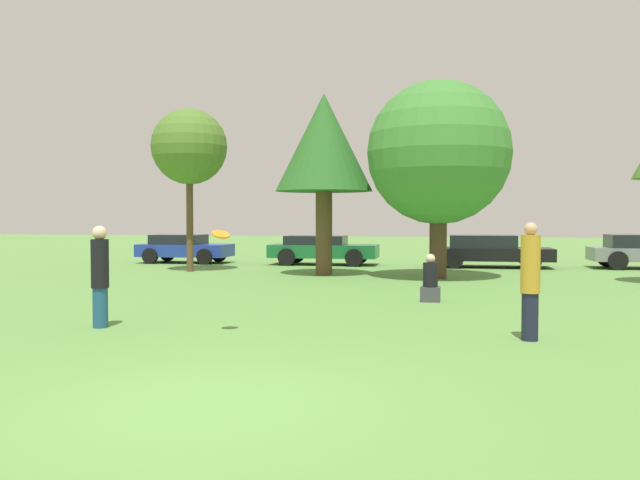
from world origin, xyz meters
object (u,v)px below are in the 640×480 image
Objects in this scene: tree_0 at (189,147)px; tree_2 at (439,153)px; tree_1 at (324,145)px; parked_car_blue at (184,248)px; parked_car_black at (489,250)px; parked_car_green at (322,249)px; person_thrower at (100,275)px; frisbee at (221,234)px; person_catcher at (530,280)px; bystander_sitting at (430,282)px.

tree_0 is 8.75m from tree_2.
parked_car_blue is (-6.99, 4.53, -3.69)m from tree_1.
parked_car_black is at bearing 39.87° from tree_1.
person_thrower is at bearing -93.51° from parked_car_green.
tree_2 reaches higher than parked_car_blue.
parked_car_black is at bearing 22.06° from tree_0.
tree_1 reaches higher than parked_car_blue.
tree_0 reaches higher than frisbee.
frisbee is 0.07× the size of parked_car_black.
person_catcher is 12.56m from tree_1.
parked_car_black is at bearing -1.34° from parked_car_green.
parked_car_blue is at bearing 106.45° from person_thrower.
parked_car_blue is 12.51m from parked_car_black.
tree_1 reaches higher than frisbee.
person_catcher is at bearing -68.18° from parked_car_green.
tree_2 is (3.76, -0.60, -0.42)m from tree_1.
person_catcher is at bearing -51.89° from parked_car_blue.
person_catcher is at bearing -80.44° from tree_2.
bystander_sitting is at bearing 57.35° from frisbee.
person_thrower reaches higher than bystander_sitting.
tree_1 is at bearing -65.31° from person_catcher.
parked_car_blue is (-10.75, 10.84, 0.19)m from bystander_sitting.
tree_2 is at bearing -26.56° from parked_car_blue.
tree_2 is (8.69, -0.98, -0.47)m from tree_0.
tree_0 reaches higher than person_catcher.
parked_car_blue is at bearing 147.02° from tree_1.
tree_0 is (-8.69, 6.69, 3.94)m from bystander_sitting.
frisbee is at bearing 3.45° from person_catcher.
parked_car_black is at bearing 62.97° from person_thrower.
person_catcher reaches higher than parked_car_blue.
tree_2 is at bearing 90.01° from bystander_sitting.
parked_car_blue is 5.96m from parked_car_green.
frisbee is 17.55m from parked_car_blue.
parked_car_green is at bearing 85.27° from person_thrower.
frisbee is at bearing -122.65° from bystander_sitting.
parked_car_green is (-1.03, 4.65, -3.69)m from tree_1.
parked_car_green is (5.96, 0.12, 0.01)m from parked_car_blue.
parked_car_black is (6.56, -0.03, 0.01)m from parked_car_green.
person_catcher reaches higher than frisbee.
person_thrower is 7.26m from bystander_sitting.
person_catcher is at bearing -63.05° from tree_1.
parked_car_green is (0.68, 15.71, -0.27)m from person_thrower.
tree_2 is 1.41× the size of parked_car_green.
person_catcher is 1.69× the size of bystander_sitting.
person_catcher reaches higher than bystander_sitting.
person_catcher is (7.18, 0.28, 0.02)m from person_thrower.
person_thrower is 15.73m from parked_car_green.
person_thrower is 12.38m from tree_0.
parked_car_green is (-1.62, 15.92, -0.99)m from frisbee.
parked_car_blue is (-2.06, 4.15, -3.75)m from tree_0.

